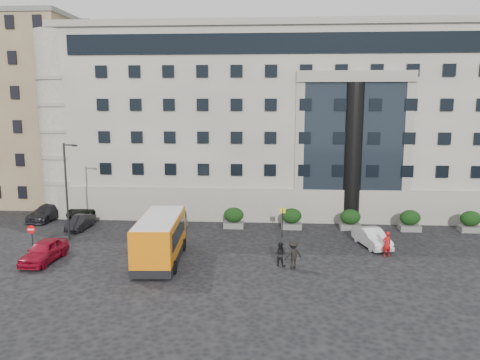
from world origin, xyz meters
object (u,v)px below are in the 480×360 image
object	(u,v)px
bus_stop_sign	(282,217)
pedestrian_a	(387,244)
hedge_c	(292,218)
pedestrian_b	(280,254)
pedestrian_c	(293,255)
hedge_f	(471,221)
parked_car_b	(81,222)
red_truck	(109,200)
no_entry_sign	(32,234)
hedge_e	(410,220)
minibus	(160,237)
parked_car_d	(90,209)
street_lamp	(67,188)
white_taxi	(372,238)
hedge_d	(350,219)
parked_car_a	(44,251)
hedge_a	(177,217)
parked_car_c	(47,212)
hedge_b	(234,218)

from	to	relation	value
bus_stop_sign	pedestrian_a	size ratio (longest dim) A/B	1.34
hedge_c	pedestrian_b	distance (m)	9.95
hedge_c	pedestrian_b	size ratio (longest dim) A/B	1.09
pedestrian_c	pedestrian_b	bearing A→B (deg)	-54.50
hedge_f	parked_car_b	bearing A→B (deg)	-177.66
red_truck	no_entry_sign	bearing A→B (deg)	-95.14
hedge_e	minibus	bearing A→B (deg)	-154.72
parked_car_d	red_truck	bearing A→B (deg)	58.58
street_lamp	white_taxi	distance (m)	24.67
minibus	pedestrian_b	xyz separation A→B (m)	(8.46, -0.39, -0.94)
bus_stop_sign	parked_car_d	distance (m)	19.89
parked_car_b	hedge_d	bearing A→B (deg)	6.36
parked_car_a	hedge_a	bearing A→B (deg)	56.49
hedge_c	parked_car_c	world-z (taller)	hedge_c
parked_car_c	pedestrian_c	xyz separation A→B (m)	(23.06, -12.09, 0.25)
bus_stop_sign	parked_car_d	xyz separation A→B (m)	(-18.90, 6.13, -0.95)
parked_car_c	parked_car_a	bearing A→B (deg)	-57.46
hedge_f	white_taxi	xyz separation A→B (m)	(-9.54, -4.96, -0.21)
hedge_a	parked_car_d	distance (m)	9.97
pedestrian_a	parked_car_d	bearing A→B (deg)	-40.67
white_taxi	minibus	bearing A→B (deg)	-178.58
hedge_a	hedge_b	size ratio (longest dim) A/B	1.00
hedge_d	parked_car_c	world-z (taller)	hedge_d
hedge_a	pedestrian_c	xyz separation A→B (m)	(10.06, -10.34, 0.05)
hedge_a	hedge_d	bearing A→B (deg)	0.00
hedge_a	white_taxi	bearing A→B (deg)	-16.78
parked_car_b	parked_car_c	xyz separation A→B (m)	(-4.58, 3.15, 0.11)
no_entry_sign	bus_stop_sign	bearing A→B (deg)	18.08
hedge_e	white_taxi	bearing A→B (deg)	-131.16
street_lamp	minibus	size ratio (longest dim) A/B	1.01
hedge_d	pedestrian_c	xyz separation A→B (m)	(-5.54, -10.34, 0.05)
hedge_b	bus_stop_sign	distance (m)	5.19
street_lamp	bus_stop_sign	world-z (taller)	street_lamp
hedge_d	pedestrian_a	bearing A→B (deg)	-79.17
hedge_b	bus_stop_sign	xyz separation A→B (m)	(4.30, -2.80, 0.80)
hedge_a	bus_stop_sign	xyz separation A→B (m)	(9.50, -2.80, 0.80)
hedge_e	pedestrian_b	xyz separation A→B (m)	(-11.63, -9.88, -0.08)
minibus	parked_car_d	distance (m)	16.36
hedge_a	white_taxi	size ratio (longest dim) A/B	0.42
hedge_a	hedge_f	size ratio (longest dim) A/B	1.00
street_lamp	minibus	bearing A→B (deg)	-28.44
hedge_c	hedge_d	size ratio (longest dim) A/B	1.00
hedge_c	pedestrian_c	xyz separation A→B (m)	(-0.34, -10.34, 0.05)
hedge_c	hedge_e	distance (m)	10.40
hedge_f	pedestrian_a	world-z (taller)	pedestrian_a
bus_stop_sign	hedge_a	bearing A→B (deg)	163.58
hedge_a	white_taxi	distance (m)	17.19
parked_car_b	pedestrian_a	size ratio (longest dim) A/B	2.00
pedestrian_c	parked_car_c	bearing A→B (deg)	-54.43
white_taxi	bus_stop_sign	bearing A→B (deg)	148.13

